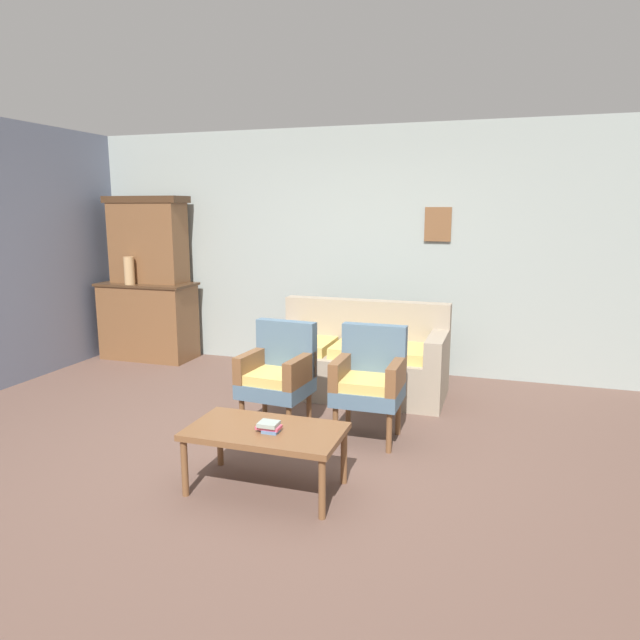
{
  "coord_description": "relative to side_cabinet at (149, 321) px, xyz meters",
  "views": [
    {
      "loc": [
        1.62,
        -3.72,
        1.81
      ],
      "look_at": [
        0.08,
        1.04,
        0.85
      ],
      "focal_mm": 32.49,
      "sensor_mm": 36.0,
      "label": 1
    }
  ],
  "objects": [
    {
      "name": "floral_couch",
      "position": [
        2.79,
        -0.57,
        -0.14
      ],
      "size": [
        1.7,
        0.8,
        0.9
      ],
      "color": "gray",
      "rests_on": "ground"
    },
    {
      "name": "side_cabinet",
      "position": [
        0.0,
        0.0,
        0.0
      ],
      "size": [
        1.16,
        0.55,
        0.93
      ],
      "color": "brown",
      "rests_on": "ground"
    },
    {
      "name": "cabinet_upper_hutch",
      "position": [
        0.0,
        0.08,
        0.98
      ],
      "size": [
        0.99,
        0.38,
        1.03
      ],
      "color": "brown",
      "rests_on": "side_cabinet"
    },
    {
      "name": "armchair_row_middle",
      "position": [
        3.15,
        -1.66,
        0.03
      ],
      "size": [
        0.52,
        0.49,
        0.9
      ],
      "color": "slate",
      "rests_on": "ground"
    },
    {
      "name": "book_stack_on_table",
      "position": [
        2.76,
        -2.76,
        -0.01
      ],
      "size": [
        0.15,
        0.11,
        0.06
      ],
      "color": "#5B7DA8",
      "rests_on": "coffee_table"
    },
    {
      "name": "coffee_table",
      "position": [
        2.71,
        -2.72,
        -0.09
      ],
      "size": [
        1.0,
        0.56,
        0.42
      ],
      "color": "brown",
      "rests_on": "ground"
    },
    {
      "name": "vase_on_cabinet",
      "position": [
        -0.1,
        -0.18,
        0.63
      ],
      "size": [
        0.12,
        0.12,
        0.33
      ],
      "primitive_type": "cylinder",
      "color": "tan",
      "rests_on": "side_cabinet"
    },
    {
      "name": "armchair_by_doorway",
      "position": [
        2.41,
        -1.73,
        0.03
      ],
      "size": [
        0.56,
        0.54,
        0.9
      ],
      "color": "slate",
      "rests_on": "ground"
    },
    {
      "name": "ground_plane",
      "position": [
        2.51,
        -2.25,
        -0.47
      ],
      "size": [
        7.68,
        7.68,
        0.0
      ],
      "primitive_type": "plane",
      "color": "brown"
    },
    {
      "name": "wall_back_with_decor",
      "position": [
        2.51,
        0.38,
        0.88
      ],
      "size": [
        6.4,
        0.09,
        2.7
      ],
      "color": "#939E99",
      "rests_on": "ground"
    }
  ]
}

